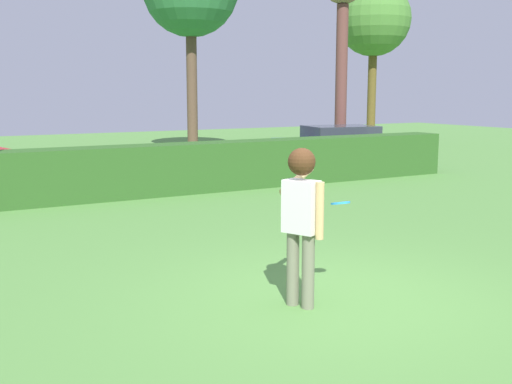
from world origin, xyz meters
TOP-DOWN VIEW (x-y plane):
  - ground_plane at (0.00, 0.00)m, footprint 60.00×60.00m
  - person at (-0.49, 0.01)m, footprint 0.63×0.76m
  - frisbee at (0.09, 0.08)m, footprint 0.22×0.22m
  - hedge_row at (0.00, 8.01)m, footprint 18.50×0.90m
  - parked_car_blue at (8.25, 10.92)m, footprint 4.42×2.37m
  - oak_tree at (9.55, 12.65)m, footprint 1.54×1.54m
  - maple_tree at (14.12, 16.45)m, footprint 3.22×3.22m

SIDE VIEW (x-z plane):
  - ground_plane at x=0.00m, z-range 0.00..0.00m
  - hedge_row at x=0.00m, z-range 0.00..1.16m
  - parked_car_blue at x=8.25m, z-range 0.06..1.31m
  - person at x=-0.49m, z-range 0.21..1.98m
  - frisbee at x=0.09m, z-range 1.07..1.14m
  - maple_tree at x=14.12m, z-range 1.88..8.97m
  - oak_tree at x=9.55m, z-range 1.98..8.89m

